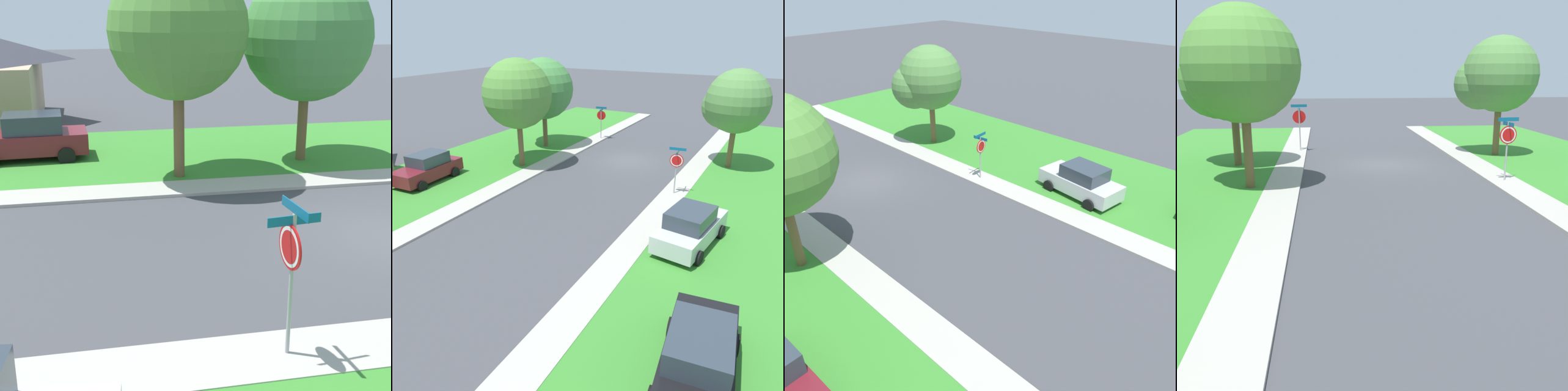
# 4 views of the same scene
# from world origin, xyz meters

# --- Properties ---
(ground_plane) EXTENTS (120.00, 120.00, 0.00)m
(ground_plane) POSITION_xyz_m (0.00, 0.00, 0.00)
(ground_plane) COLOR #424247
(sidewalk_east) EXTENTS (1.40, 56.00, 0.10)m
(sidewalk_east) POSITION_xyz_m (4.70, 12.00, 0.05)
(sidewalk_east) COLOR #ADA89E
(sidewalk_east) RESTS_ON ground
(sidewalk_west) EXTENTS (1.40, 56.00, 0.10)m
(sidewalk_west) POSITION_xyz_m (-4.70, 12.00, 0.05)
(sidewalk_west) COLOR #ADA89E
(sidewalk_west) RESTS_ON ground
(lawn_west) EXTENTS (8.00, 56.00, 0.08)m
(lawn_west) POSITION_xyz_m (-9.40, 12.00, 0.04)
(lawn_west) COLOR #38842D
(lawn_west) RESTS_ON ground
(stop_sign_far_corner) EXTENTS (0.92, 0.92, 2.77)m
(stop_sign_far_corner) POSITION_xyz_m (-4.70, 4.45, 1.89)
(stop_sign_far_corner) COLOR #9E9EA3
(stop_sign_far_corner) RESTS_ON ground
(car_silver_far_down_street) EXTENTS (2.47, 4.50, 1.76)m
(car_silver_far_down_street) POSITION_xyz_m (-6.91, 9.61, 0.87)
(car_silver_far_down_street) COLOR silver
(car_silver_far_down_street) RESTS_ON ground
(tree_across_right) EXTENTS (4.36, 4.06, 6.50)m
(tree_across_right) POSITION_xyz_m (-6.36, -1.99, 4.33)
(tree_across_right) COLOR brown
(tree_across_right) RESTS_ON ground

